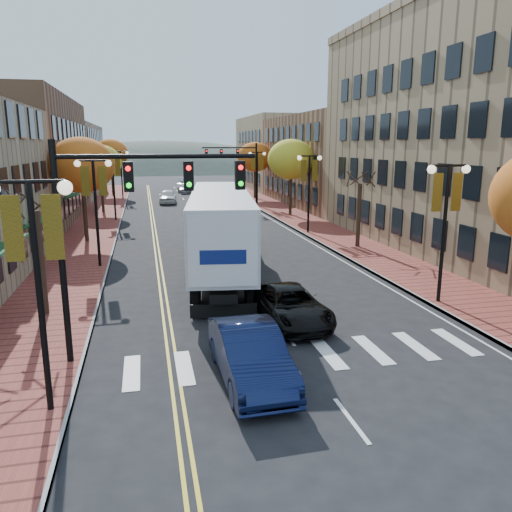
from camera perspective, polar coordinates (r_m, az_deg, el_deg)
ground at (r=15.19m, az=7.74°, el=-14.32°), size 200.00×200.00×0.00m
sidewalk_left at (r=45.84m, az=-17.68°, el=3.54°), size 4.00×85.00×0.15m
sidewalk_right at (r=47.71m, az=4.43°, el=4.44°), size 4.00×85.00×0.15m
building_left_mid at (r=50.16m, az=-27.03°, el=9.74°), size 12.00×24.00×11.00m
building_left_far at (r=74.67m, az=-22.32°, el=10.10°), size 12.00×26.00×9.50m
building_right_near at (r=36.97m, az=27.26°, el=12.28°), size 15.00×28.00×15.00m
building_right_mid at (r=59.46m, az=10.72°, el=10.64°), size 15.00×24.00×10.00m
building_right_far at (r=80.14m, az=4.43°, el=11.64°), size 15.00×20.00×11.00m
tree_left_a at (r=21.56m, az=-23.36°, el=-0.75°), size 0.28×0.28×4.20m
tree_left_b at (r=36.91m, az=-19.33°, el=9.76°), size 4.48×4.48×7.21m
tree_left_c at (r=52.84m, az=-17.37°, el=10.13°), size 4.16×4.16×6.69m
tree_left_d at (r=70.78m, az=-16.27°, el=11.14°), size 4.61×4.61×7.42m
tree_right_b at (r=33.95m, az=11.66°, el=4.59°), size 0.28×0.28×4.20m
tree_right_c at (r=48.68m, az=4.01°, el=10.95°), size 4.48×4.48×7.21m
tree_right_d at (r=64.18m, az=-0.13°, el=11.25°), size 4.35×4.35×7.00m
lamp_left_a at (r=13.17m, az=-23.90°, el=0.33°), size 1.96×0.36×6.05m
lamp_left_b at (r=28.88m, az=-17.93°, el=6.95°), size 1.96×0.36×6.05m
lamp_left_c at (r=46.79m, az=-16.02°, el=9.02°), size 1.96×0.36×6.05m
lamp_left_d at (r=64.75m, az=-15.17°, el=9.95°), size 1.96×0.36×6.05m
lamp_right_a at (r=22.52m, az=20.88°, el=5.29°), size 1.96×0.36×6.05m
lamp_right_b at (r=38.76m, az=6.09°, el=8.78°), size 1.96×0.36×6.05m
lamp_right_c at (r=56.09m, az=0.14°, el=10.03°), size 1.96×0.36×6.05m
traffic_mast_near at (r=15.78m, az=-14.81°, el=5.19°), size 6.10×0.35×7.00m
traffic_mast_far at (r=55.65m, az=-1.93°, el=10.65°), size 6.10×0.34×7.00m
semi_truck at (r=27.57m, az=-4.11°, el=3.73°), size 5.25×18.02×4.45m
navy_sedan at (r=14.93m, az=-0.68°, el=-11.17°), size 1.91×5.08×1.66m
black_suv at (r=19.66m, az=3.89°, el=-5.62°), size 2.55×5.15×1.40m
car_far_white at (r=60.42m, az=-10.05°, el=6.71°), size 2.29×4.90×1.62m
car_far_silver at (r=73.09m, az=-8.21°, el=7.64°), size 1.83×4.47×1.30m
car_far_oncoming at (r=83.16m, az=-8.23°, el=8.35°), size 1.99×5.01×1.62m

